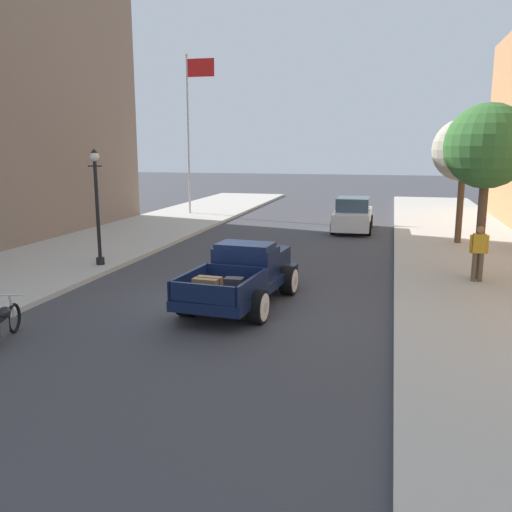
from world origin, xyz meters
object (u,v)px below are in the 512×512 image
at_px(hotrod_truck_navy, 245,274).
at_px(street_lamp_near, 97,198).
at_px(motorcycle_parked, 0,324).
at_px(street_tree_nearest, 487,147).
at_px(car_background_white, 353,215).
at_px(flagpole, 191,117).
at_px(street_tree_second, 464,151).
at_px(pedestrian_sidewalk_right, 479,250).

distance_m(hotrod_truck_navy, street_lamp_near, 6.59).
xyz_separation_m(motorcycle_parked, street_tree_nearest, (10.40, 7.97, 3.61)).
distance_m(car_background_white, street_lamp_near, 13.21).
relative_size(hotrod_truck_navy, flagpole, 0.55).
height_order(hotrod_truck_navy, street_tree_second, street_tree_second).
distance_m(hotrod_truck_navy, flagpole, 19.69).
bearing_deg(street_tree_second, hotrod_truck_navy, -122.17).
height_order(street_tree_nearest, street_tree_second, street_tree_nearest).
xyz_separation_m(car_background_white, pedestrian_sidewalk_right, (4.36, -10.08, 0.32)).
bearing_deg(street_lamp_near, street_tree_nearest, 4.55).
distance_m(motorcycle_parked, car_background_white, 18.64).
bearing_deg(motorcycle_parked, car_background_white, 71.31).
distance_m(street_lamp_near, flagpole, 15.17).
distance_m(street_tree_nearest, street_tree_second, 6.55).
bearing_deg(flagpole, street_tree_second, -26.49).
bearing_deg(hotrod_truck_navy, street_lamp_near, 155.08).
bearing_deg(motorcycle_parked, street_tree_second, 54.05).
bearing_deg(pedestrian_sidewalk_right, hotrod_truck_navy, -152.36).
bearing_deg(car_background_white, flagpole, 157.76).
bearing_deg(car_background_white, street_tree_second, -34.61).
bearing_deg(pedestrian_sidewalk_right, street_tree_nearest, 80.27).
relative_size(motorcycle_parked, street_lamp_near, 0.53).
bearing_deg(car_background_white, motorcycle_parked, -108.69).
bearing_deg(pedestrian_sidewalk_right, street_lamp_near, -177.29).
height_order(street_lamp_near, street_tree_second, street_tree_second).
distance_m(pedestrian_sidewalk_right, street_lamp_near, 12.09).
bearing_deg(car_background_white, street_tree_nearest, -65.45).
bearing_deg(motorcycle_parked, hotrod_truck_navy, 46.40).
xyz_separation_m(pedestrian_sidewalk_right, street_tree_nearest, (0.07, 0.39, 2.96)).
relative_size(motorcycle_parked, pedestrian_sidewalk_right, 1.24).
xyz_separation_m(hotrod_truck_navy, street_lamp_near, (-5.79, 2.69, 1.63)).
distance_m(car_background_white, street_tree_second, 6.36).
bearing_deg(flagpole, street_tree_nearest, -43.96).
bearing_deg(street_lamp_near, car_background_white, 54.31).
xyz_separation_m(car_background_white, street_tree_nearest, (4.43, -9.69, 3.28)).
distance_m(motorcycle_parked, pedestrian_sidewalk_right, 12.82).
distance_m(street_lamp_near, street_tree_second, 14.41).
xyz_separation_m(hotrod_truck_navy, street_tree_nearest, (6.29, 3.65, 3.30)).
relative_size(motorcycle_parked, street_tree_nearest, 0.40).
xyz_separation_m(car_background_white, street_tree_second, (4.55, -3.14, 3.15)).
xyz_separation_m(street_lamp_near, street_tree_second, (12.20, 7.51, 1.53)).
bearing_deg(hotrod_truck_navy, flagpole, 114.49).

